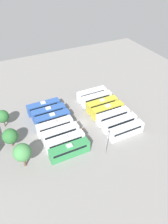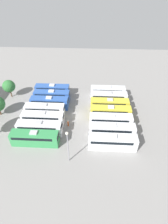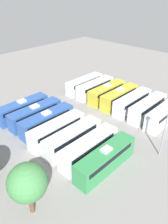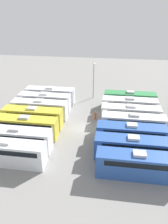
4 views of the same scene
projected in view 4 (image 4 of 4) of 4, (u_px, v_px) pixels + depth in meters
ground_plane at (81, 129)px, 39.30m from camera, size 114.56×114.56×0.00m
bus_0 at (51, 95)px, 49.10m from camera, size 2.60×10.83×3.75m
bus_1 at (45, 101)px, 45.92m from camera, size 2.60×10.83×3.75m
bus_2 at (40, 108)px, 42.71m from camera, size 2.60×10.83×3.75m
bus_3 at (33, 117)px, 39.67m from camera, size 2.60×10.83×3.75m
bus_4 at (26, 126)px, 36.55m from camera, size 2.60×10.83×3.75m
bus_5 at (17, 138)px, 33.26m from camera, size 2.60×10.83×3.75m
bus_6 at (7, 152)px, 30.22m from camera, size 2.60×10.83×3.75m
bus_7 at (130, 99)px, 46.70m from camera, size 2.60×10.83×3.75m
bus_8 at (130, 106)px, 43.71m from camera, size 2.60×10.83×3.75m
bus_9 at (131, 114)px, 40.49m from camera, size 2.60×10.83×3.75m
bus_10 at (134, 124)px, 37.33m from camera, size 2.60×10.83×3.75m
bus_11 at (131, 134)px, 34.28m from camera, size 2.60×10.83×3.75m
bus_12 at (133, 148)px, 31.11m from camera, size 2.60×10.83×3.75m
bus_13 at (138, 165)px, 27.87m from camera, size 2.60×10.83×3.75m
worker_person at (95, 116)px, 42.30m from camera, size 0.36×0.36×1.70m
light_pole at (94, 75)px, 49.88m from camera, size 0.60×0.60×8.38m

